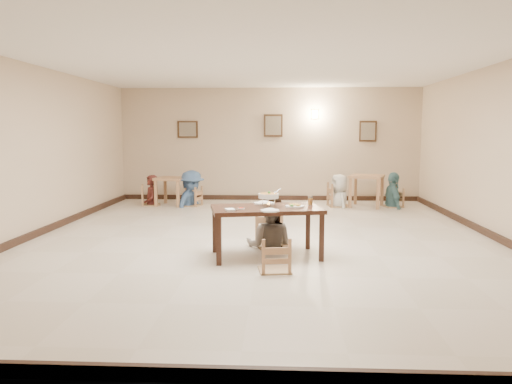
# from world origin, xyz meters

# --- Properties ---
(floor) EXTENTS (10.00, 10.00, 0.00)m
(floor) POSITION_xyz_m (0.00, 0.00, 0.00)
(floor) COLOR beige
(floor) RESTS_ON ground
(ceiling) EXTENTS (10.00, 10.00, 0.00)m
(ceiling) POSITION_xyz_m (0.00, 0.00, 3.00)
(ceiling) COLOR white
(ceiling) RESTS_ON wall_back
(wall_back) EXTENTS (10.00, 0.00, 10.00)m
(wall_back) POSITION_xyz_m (0.00, 5.00, 1.50)
(wall_back) COLOR #CCB294
(wall_back) RESTS_ON floor
(wall_front) EXTENTS (10.00, 0.00, 10.00)m
(wall_front) POSITION_xyz_m (0.00, -5.00, 1.50)
(wall_front) COLOR #CCB294
(wall_front) RESTS_ON floor
(wall_left) EXTENTS (0.00, 10.00, 10.00)m
(wall_left) POSITION_xyz_m (-4.00, 0.00, 1.50)
(wall_left) COLOR #CCB294
(wall_left) RESTS_ON floor
(wall_right) EXTENTS (0.00, 10.00, 10.00)m
(wall_right) POSITION_xyz_m (4.00, 0.00, 1.50)
(wall_right) COLOR #CCB294
(wall_right) RESTS_ON floor
(baseboard_back) EXTENTS (8.00, 0.06, 0.12)m
(baseboard_back) POSITION_xyz_m (0.00, 4.97, 0.06)
(baseboard_back) COLOR black
(baseboard_back) RESTS_ON floor
(baseboard_front) EXTENTS (8.00, 0.06, 0.12)m
(baseboard_front) POSITION_xyz_m (0.00, -4.97, 0.06)
(baseboard_front) COLOR black
(baseboard_front) RESTS_ON floor
(baseboard_left) EXTENTS (0.06, 10.00, 0.12)m
(baseboard_left) POSITION_xyz_m (-3.97, 0.00, 0.06)
(baseboard_left) COLOR black
(baseboard_left) RESTS_ON floor
(baseboard_right) EXTENTS (0.06, 10.00, 0.12)m
(baseboard_right) POSITION_xyz_m (3.97, 0.00, 0.06)
(baseboard_right) COLOR black
(baseboard_right) RESTS_ON floor
(picture_a) EXTENTS (0.55, 0.04, 0.45)m
(picture_a) POSITION_xyz_m (-2.20, 4.96, 1.90)
(picture_a) COLOR #362213
(picture_a) RESTS_ON wall_back
(picture_b) EXTENTS (0.50, 0.04, 0.60)m
(picture_b) POSITION_xyz_m (0.10, 4.96, 2.00)
(picture_b) COLOR #362213
(picture_b) RESTS_ON wall_back
(picture_c) EXTENTS (0.45, 0.04, 0.55)m
(picture_c) POSITION_xyz_m (2.60, 4.96, 1.85)
(picture_c) COLOR #362213
(picture_c) RESTS_ON wall_back
(wall_sconce) EXTENTS (0.16, 0.05, 0.22)m
(wall_sconce) POSITION_xyz_m (1.20, 4.96, 2.30)
(wall_sconce) COLOR #FFD88C
(wall_sconce) RESTS_ON wall_back
(main_table) EXTENTS (1.72, 1.19, 0.74)m
(main_table) POSITION_xyz_m (0.11, -1.22, 0.66)
(main_table) COLOR #361D13
(main_table) RESTS_ON floor
(chair_far) EXTENTS (0.51, 0.51, 1.08)m
(chair_far) POSITION_xyz_m (0.18, -0.52, 0.54)
(chair_far) COLOR tan
(chair_far) RESTS_ON floor
(chair_near) EXTENTS (0.41, 0.41, 0.88)m
(chair_near) POSITION_xyz_m (0.24, -1.99, 0.44)
(chair_near) COLOR tan
(chair_near) RESTS_ON floor
(main_diner) EXTENTS (0.86, 0.71, 1.60)m
(main_diner) POSITION_xyz_m (0.14, -0.58, 0.80)
(main_diner) COLOR gray
(main_diner) RESTS_ON floor
(curry_warmer) EXTENTS (0.33, 0.30, 0.27)m
(curry_warmer) POSITION_xyz_m (0.14, -1.16, 0.90)
(curry_warmer) COLOR silver
(curry_warmer) RESTS_ON main_table
(rice_plate_far) EXTENTS (0.32, 0.32, 0.07)m
(rice_plate_far) POSITION_xyz_m (0.06, -0.91, 0.76)
(rice_plate_far) COLOR white
(rice_plate_far) RESTS_ON main_table
(rice_plate_near) EXTENTS (0.26, 0.26, 0.06)m
(rice_plate_near) POSITION_xyz_m (0.17, -1.61, 0.75)
(rice_plate_near) COLOR white
(rice_plate_near) RESTS_ON main_table
(fried_plate) EXTENTS (0.28, 0.28, 0.06)m
(fried_plate) POSITION_xyz_m (0.52, -1.22, 0.76)
(fried_plate) COLOR white
(fried_plate) RESTS_ON main_table
(chili_dish) EXTENTS (0.10, 0.10, 0.02)m
(chili_dish) POSITION_xyz_m (-0.24, -1.44, 0.75)
(chili_dish) COLOR white
(chili_dish) RESTS_ON main_table
(napkin_cutlery) EXTENTS (0.19, 0.25, 0.03)m
(napkin_cutlery) POSITION_xyz_m (-0.38, -1.59, 0.75)
(napkin_cutlery) COLOR white
(napkin_cutlery) RESTS_ON main_table
(drink_glass) EXTENTS (0.07, 0.07, 0.14)m
(drink_glass) POSITION_xyz_m (0.76, -0.99, 0.81)
(drink_glass) COLOR white
(drink_glass) RESTS_ON main_table
(bg_table_left) EXTENTS (0.82, 0.82, 0.70)m
(bg_table_left) POSITION_xyz_m (-2.42, 3.84, 0.57)
(bg_table_left) COLOR #AD7B53
(bg_table_left) RESTS_ON floor
(bg_table_right) EXTENTS (1.00, 1.00, 0.78)m
(bg_table_right) POSITION_xyz_m (2.41, 3.85, 0.64)
(bg_table_right) COLOR #AD7B53
(bg_table_right) RESTS_ON floor
(bg_chair_ll) EXTENTS (0.46, 0.46, 0.97)m
(bg_chair_ll) POSITION_xyz_m (-2.94, 3.82, 0.48)
(bg_chair_ll) COLOR tan
(bg_chair_ll) RESTS_ON floor
(bg_chair_lr) EXTENTS (0.43, 0.43, 0.92)m
(bg_chair_lr) POSITION_xyz_m (-1.91, 3.77, 0.46)
(bg_chair_lr) COLOR tan
(bg_chair_lr) RESTS_ON floor
(bg_chair_rl) EXTENTS (0.51, 0.51, 1.09)m
(bg_chair_rl) POSITION_xyz_m (1.76, 3.87, 0.54)
(bg_chair_rl) COLOR tan
(bg_chair_rl) RESTS_ON floor
(bg_chair_rr) EXTENTS (0.41, 0.41, 0.88)m
(bg_chair_rr) POSITION_xyz_m (3.07, 3.86, 0.44)
(bg_chair_rr) COLOR tan
(bg_chair_rr) RESTS_ON floor
(bg_diner_a) EXTENTS (0.55, 0.65, 1.53)m
(bg_diner_a) POSITION_xyz_m (-2.94, 3.82, 0.76)
(bg_diner_a) COLOR #51211E
(bg_diner_a) RESTS_ON floor
(bg_diner_b) EXTENTS (0.99, 1.29, 1.77)m
(bg_diner_b) POSITION_xyz_m (-1.91, 3.77, 0.89)
(bg_diner_b) COLOR #43628D
(bg_diner_b) RESTS_ON floor
(bg_diner_c) EXTENTS (0.69, 0.88, 1.60)m
(bg_diner_c) POSITION_xyz_m (1.76, 3.87, 0.80)
(bg_diner_c) COLOR silver
(bg_diner_c) RESTS_ON floor
(bg_diner_d) EXTENTS (0.51, 1.04, 1.71)m
(bg_diner_d) POSITION_xyz_m (3.07, 3.86, 0.86)
(bg_diner_d) COLOR slate
(bg_diner_d) RESTS_ON floor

